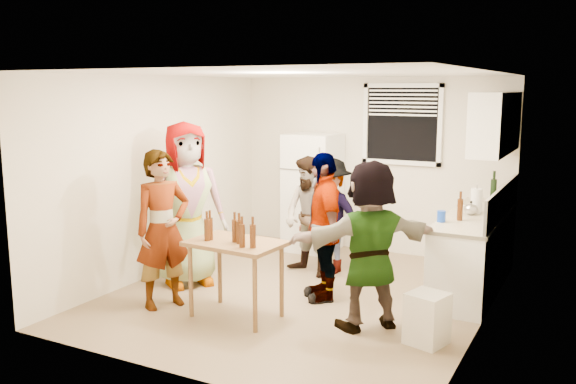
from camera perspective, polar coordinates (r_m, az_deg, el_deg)
The scene contains 23 objects.
room at distance 7.10m, azimuth 1.23°, elevation -9.58°, with size 4.00×4.50×2.50m, color beige, non-canonical shape.
window at distance 8.61m, azimuth 10.61°, elevation 6.24°, with size 1.12×0.10×1.06m, color white, non-canonical shape.
refrigerator at distance 8.85m, azimuth 2.33°, elevation -0.03°, with size 0.70×0.70×1.70m, color white.
counter_lower at distance 7.51m, azimuth 17.03°, elevation -5.50°, with size 0.60×2.20×0.86m, color white.
countertop at distance 7.41m, azimuth 17.20°, elevation -2.14°, with size 0.64×2.22×0.04m, color beige.
backsplash at distance 7.33m, azimuth 19.46°, elevation -0.79°, with size 0.03×2.20×0.36m, color #BBB5AC.
upper_cabinets at distance 7.45m, azimuth 18.89°, elevation 6.15°, with size 0.34×1.60×0.70m, color white.
kettle at distance 7.35m, azimuth 16.72°, elevation -2.06°, with size 0.21×0.18×0.18m, color silver, non-canonical shape.
paper_towel at distance 7.48m, azimuth 17.16°, elevation -1.87°, with size 0.13×0.13×0.29m, color white.
wine_bottle at distance 8.19m, azimuth 18.61°, elevation -0.97°, with size 0.08×0.08×0.31m, color black.
beer_bottle_counter at distance 7.01m, azimuth 15.75°, elevation -2.56°, with size 0.06×0.06×0.24m, color #47230C.
blue_cup at distance 6.88m, azimuth 14.13°, elevation -2.73°, with size 0.09×0.09×0.12m, color blue.
picture_frame at distance 7.86m, azimuth 19.51°, elevation -0.89°, with size 0.02×0.18×0.15m, color #EDCC5D.
trash_bin at distance 5.89m, azimuth 12.89°, elevation -11.40°, with size 0.33×0.33×0.48m, color beige.
serving_table at distance 6.49m, azimuth -4.82°, elevation -11.51°, with size 0.95×0.63×0.80m, color brown, non-canonical shape.
beer_bottle_table at distance 6.16m, azimuth -4.57°, elevation -4.82°, with size 0.06×0.06×0.23m, color #47230C.
red_cup at distance 6.30m, azimuth -4.46°, elevation -4.49°, with size 0.08×0.08×0.11m, color #AE2412.
guest_grey at distance 7.59m, azimuth -9.27°, elevation -8.43°, with size 0.96×1.96×0.62m, color gray.
guest_stripe at distance 6.90m, azimuth -11.39°, elevation -10.37°, with size 0.62×1.71×0.41m, color #141933.
guest_back_left at distance 7.84m, azimuth 2.04°, elevation -7.71°, with size 0.73×1.51×0.57m, color brown.
guest_back_right at distance 7.96m, azimuth 3.83°, elevation -7.45°, with size 0.96×1.48×0.55m, color #39393D.
guest_black at distance 7.01m, azimuth 3.25°, elevation -9.87°, with size 0.97×1.66×0.40m, color black.
guest_orange at distance 6.26m, azimuth 7.47°, elevation -12.37°, with size 1.56×1.68×0.50m, color #D47849.
Camera 1 is at (2.98, -6.00, 2.35)m, focal length 38.00 mm.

